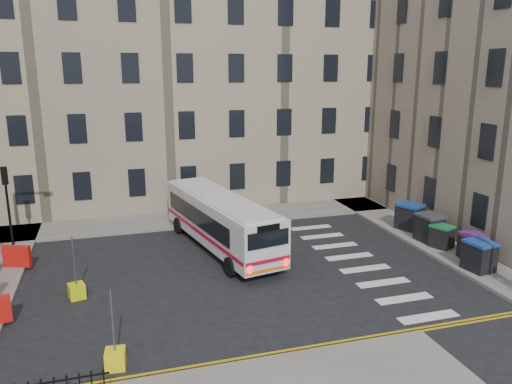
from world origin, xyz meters
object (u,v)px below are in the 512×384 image
wheelie_bin_d (429,228)px  bollard_yellow (77,291)px  wheelie_bin_a (479,256)px  wheelie_bin_e (409,216)px  wheelie_bin_b (472,247)px  bus (220,219)px  bollard_chevron (115,359)px  wheelie_bin_c (442,236)px

wheelie_bin_d → bollard_yellow: size_ratio=2.39×
wheelie_bin_a → wheelie_bin_e: wheelie_bin_e is taller
wheelie_bin_b → bus: bearing=161.6°
bus → wheelie_bin_b: bearing=-37.2°
bollard_yellow → wheelie_bin_e: bearing=11.5°
wheelie_bin_e → bollard_chevron: wheelie_bin_e is taller
wheelie_bin_a → wheelie_bin_d: bearing=78.6°
bollard_yellow → bollard_chevron: 5.60m
wheelie_bin_d → bollard_chevron: wheelie_bin_d is taller
bus → wheelie_bin_a: bearing=-43.4°
wheelie_bin_c → wheelie_bin_d: (-0.02, 1.02, 0.14)m
wheelie_bin_d → wheelie_bin_e: wheelie_bin_e is taller
wheelie_bin_c → bollard_chevron: wheelie_bin_c is taller
wheelie_bin_d → bollard_yellow: (-17.46, -1.50, -0.57)m
bus → wheelie_bin_e: size_ratio=6.05×
bus → wheelie_bin_d: bus is taller
bus → wheelie_bin_c: (10.67, -3.47, -0.82)m
bus → wheelie_bin_b: size_ratio=8.09×
bus → wheelie_bin_a: bus is taller
bus → bollard_yellow: bus is taller
bus → wheelie_bin_e: bearing=-13.5°
wheelie_bin_c → wheelie_bin_e: (0.14, 3.09, 0.15)m
bus → bollard_yellow: bearing=-161.4°
wheelie_bin_a → wheelie_bin_e: bearing=78.4°
wheelie_bin_a → bollard_chevron: (-15.83, -2.91, -0.54)m
bus → bollard_chevron: 10.92m
wheelie_bin_d → wheelie_bin_e: bearing=79.8°
wheelie_bin_a → wheelie_bin_b: wheelie_bin_a is taller
wheelie_bin_c → bollard_yellow: (-17.48, -0.48, -0.43)m
wheelie_bin_d → wheelie_bin_b: bearing=-89.0°
wheelie_bin_b → wheelie_bin_d: (-0.34, 2.84, 0.10)m
wheelie_bin_a → bollard_yellow: 17.39m
wheelie_bin_a → wheelie_bin_b: 1.34m
wheelie_bin_b → wheelie_bin_e: (-0.19, 4.92, 0.10)m
wheelie_bin_a → wheelie_bin_e: 6.12m
wheelie_bin_c → wheelie_bin_e: size_ratio=0.78×
wheelie_bin_c → wheelie_bin_a: bearing=-118.2°
wheelie_bin_e → bollard_yellow: bearing=166.7°
wheelie_bin_b → wheelie_bin_c: (-0.32, 1.82, -0.05)m
wheelie_bin_a → bollard_yellow: bearing=164.0°
wheelie_bin_e → bollard_chevron: 18.59m
bollard_chevron → wheelie_bin_c: bearing=20.2°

